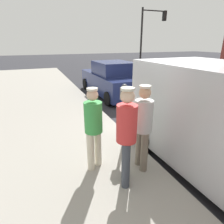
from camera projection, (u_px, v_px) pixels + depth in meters
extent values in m
plane|color=#2D2D33|center=(168.00, 140.00, 5.30)|extent=(80.00, 80.00, 0.00)
cube|color=#9E998E|center=(30.00, 168.00, 4.04)|extent=(5.00, 32.00, 0.15)
cylinder|color=gray|center=(124.00, 123.00, 4.59)|extent=(0.07, 0.07, 1.15)
cube|color=#4C4C51|center=(124.00, 94.00, 4.35)|extent=(0.14, 0.18, 0.28)
sphere|color=#47474C|center=(125.00, 87.00, 4.29)|extent=(0.12, 0.12, 0.12)
cylinder|color=beige|center=(91.00, 152.00, 3.74)|extent=(0.14, 0.14, 0.78)
cylinder|color=beige|center=(98.00, 147.00, 3.91)|extent=(0.14, 0.14, 0.78)
cylinder|color=green|center=(93.00, 117.00, 3.59)|extent=(0.34, 0.34, 0.59)
sphere|color=beige|center=(92.00, 95.00, 3.44)|extent=(0.21, 0.21, 0.21)
cylinder|color=silver|center=(92.00, 89.00, 3.41)|extent=(0.20, 0.20, 0.04)
cylinder|color=#726656|center=(144.00, 152.00, 3.71)|extent=(0.14, 0.14, 0.81)
cylinder|color=#726656|center=(139.00, 147.00, 3.90)|extent=(0.14, 0.14, 0.81)
cylinder|color=#B7B7B7|center=(144.00, 116.00, 3.56)|extent=(0.34, 0.34, 0.60)
sphere|color=tan|center=(145.00, 93.00, 3.41)|extent=(0.22, 0.22, 0.22)
cylinder|color=silver|center=(145.00, 87.00, 3.38)|extent=(0.21, 0.21, 0.04)
cylinder|color=#383D47|center=(126.00, 166.00, 3.27)|extent=(0.14, 0.14, 0.84)
cylinder|color=#383D47|center=(125.00, 159.00, 3.48)|extent=(0.14, 0.14, 0.84)
cylinder|color=red|center=(127.00, 124.00, 3.12)|extent=(0.34, 0.34, 0.63)
sphere|color=beige|center=(128.00, 96.00, 2.97)|extent=(0.23, 0.23, 0.23)
cylinder|color=silver|center=(128.00, 89.00, 2.93)|extent=(0.22, 0.22, 0.04)
cube|color=black|center=(168.00, 81.00, 5.09)|extent=(1.84, 0.13, 0.88)
cylinder|color=black|center=(143.00, 136.00, 4.81)|extent=(0.24, 0.69, 0.68)
cylinder|color=black|center=(200.00, 124.00, 5.52)|extent=(0.24, 0.69, 0.68)
cube|color=navy|center=(112.00, 83.00, 9.74)|extent=(1.95, 4.45, 0.89)
cube|color=navy|center=(113.00, 68.00, 9.29)|extent=(1.66, 2.03, 0.60)
cylinder|color=black|center=(86.00, 84.00, 10.93)|extent=(0.24, 0.61, 0.60)
cylinder|color=black|center=(114.00, 81.00, 11.58)|extent=(0.24, 0.61, 0.60)
cylinder|color=black|center=(109.00, 99.00, 8.10)|extent=(0.24, 0.61, 0.60)
cylinder|color=black|center=(144.00, 94.00, 8.75)|extent=(0.24, 0.61, 0.60)
cylinder|color=black|center=(141.00, 41.00, 16.71)|extent=(0.16, 0.16, 5.20)
cylinder|color=black|center=(155.00, 11.00, 16.31)|extent=(2.40, 0.10, 0.10)
cube|color=black|center=(164.00, 16.00, 16.79)|extent=(0.24, 0.32, 0.80)
sphere|color=red|center=(164.00, 13.00, 16.85)|extent=(0.17, 0.17, 0.17)
sphere|color=yellow|center=(163.00, 16.00, 16.94)|extent=(0.17, 0.17, 0.17)
sphere|color=green|center=(163.00, 19.00, 17.02)|extent=(0.17, 0.17, 0.17)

